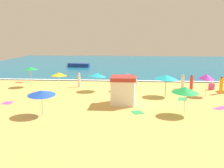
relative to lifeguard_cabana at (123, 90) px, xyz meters
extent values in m
plane|color=#EDBC60|center=(-0.69, 5.64, -1.26)|extent=(60.00, 60.00, 0.00)
cube|color=#146B93|center=(-0.69, 33.64, -1.21)|extent=(60.00, 44.00, 0.10)
cube|color=white|center=(-0.69, 11.94, -1.15)|extent=(57.00, 0.70, 0.01)
cube|color=white|center=(0.00, 0.00, -0.19)|extent=(2.14, 2.31, 2.14)
cube|color=#A5332D|center=(0.00, 0.00, 1.05)|extent=(2.18, 2.37, 0.33)
cylinder|color=silver|center=(-6.98, 4.18, -0.20)|extent=(0.05, 0.05, 2.11)
cone|color=yellow|center=(-6.98, 4.18, 0.73)|extent=(2.31, 2.31, 0.38)
cylinder|color=silver|center=(4.84, -2.74, -0.21)|extent=(0.05, 0.05, 2.09)
cone|color=green|center=(4.84, -2.74, 0.65)|extent=(2.94, 2.94, 0.59)
cylinder|color=silver|center=(0.24, 5.88, -0.34)|extent=(0.05, 0.05, 1.84)
cone|color=red|center=(0.24, 5.88, 0.43)|extent=(2.87, 2.87, 0.46)
cylinder|color=#4C3823|center=(4.11, 3.53, -0.21)|extent=(0.05, 0.05, 2.09)
cone|color=#19B7C6|center=(4.11, 3.53, 0.67)|extent=(3.16, 3.17, 0.57)
cylinder|color=silver|center=(-6.05, -3.89, -0.33)|extent=(0.05, 0.05, 1.86)
cone|color=blue|center=(-6.05, -3.89, 0.48)|extent=(2.37, 2.39, 0.54)
cylinder|color=silver|center=(-3.12, 5.54, -0.31)|extent=(0.05, 0.05, 1.88)
cone|color=#19B7C6|center=(-3.12, 5.54, 0.50)|extent=(2.80, 2.80, 0.51)
cylinder|color=silver|center=(8.14, 3.82, -0.17)|extent=(0.05, 0.05, 2.17)
cone|color=#B733C6|center=(8.14, 3.82, 0.72)|extent=(2.09, 2.11, 0.67)
cylinder|color=silver|center=(-11.33, 7.41, -0.12)|extent=(0.05, 0.05, 2.28)
cone|color=green|center=(-11.33, 7.41, 0.91)|extent=(2.49, 2.49, 0.38)
cylinder|color=orange|center=(10.04, 5.13, -0.45)|extent=(0.44, 0.44, 1.61)
sphere|color=brown|center=(10.04, 5.13, 0.46)|extent=(0.23, 0.23, 0.23)
cube|color=white|center=(1.04, 9.25, -0.90)|extent=(0.63, 0.63, 0.70)
sphere|color=#DBA884|center=(1.04, 9.25, -0.46)|extent=(0.20, 0.20, 0.20)
cube|color=#D84CA5|center=(9.64, 7.12, -0.91)|extent=(0.66, 0.66, 0.69)
sphere|color=beige|center=(9.64, 7.12, -0.45)|extent=(0.25, 0.25, 0.25)
cylinder|color=white|center=(6.54, 7.71, -0.59)|extent=(0.46, 0.46, 1.34)
sphere|color=beige|center=(6.54, 7.71, 0.21)|extent=(0.28, 0.28, 0.28)
cylinder|color=red|center=(7.39, 7.04, -0.52)|extent=(0.44, 0.44, 1.47)
sphere|color=brown|center=(7.39, 7.04, 0.32)|extent=(0.22, 0.22, 0.22)
cylinder|color=white|center=(-5.55, 7.63, -0.52)|extent=(0.40, 0.40, 1.47)
sphere|color=beige|center=(-5.55, 7.63, 0.32)|extent=(0.24, 0.24, 0.24)
cube|color=#D84CA5|center=(-10.44, -0.60, -1.25)|extent=(0.89, 1.08, 0.01)
cube|color=green|center=(1.22, -2.68, -1.25)|extent=(1.12, 1.28, 0.01)
cube|color=red|center=(-13.89, 9.79, -1.25)|extent=(1.29, 1.04, 0.01)
cube|color=#D84CA5|center=(8.22, -0.80, -1.25)|extent=(1.56, 1.44, 0.01)
cube|color=green|center=(5.60, 2.20, -1.25)|extent=(1.14, 1.59, 0.01)
cube|color=navy|center=(-9.59, 26.85, -0.81)|extent=(4.23, 1.57, 0.69)
camera|label=1|loc=(0.87, -23.07, 4.72)|focal=42.70mm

